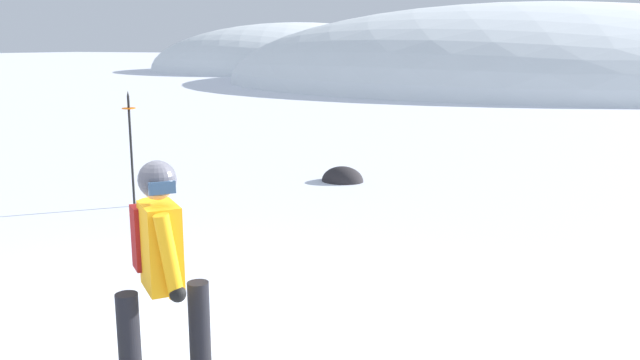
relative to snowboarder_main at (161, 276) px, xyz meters
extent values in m
ellipsoid|color=white|center=(-3.33, 41.93, -0.92)|extent=(39.78, 35.80, 10.06)
ellipsoid|color=white|center=(-25.28, 51.96, -0.92)|extent=(27.64, 24.87, 8.75)
cylinder|color=black|center=(0.17, 0.17, -0.48)|extent=(0.15, 0.15, 0.82)
cylinder|color=black|center=(-0.13, -0.21, -0.48)|extent=(0.15, 0.15, 0.82)
cube|color=#F4A314|center=(0.02, -0.02, 0.22)|extent=(0.42, 0.40, 0.58)
cylinder|color=#F4A314|center=(-0.16, 0.12, 0.22)|extent=(0.19, 0.20, 0.57)
cylinder|color=#F4A314|center=(0.20, -0.16, 0.22)|extent=(0.19, 0.20, 0.57)
sphere|color=black|center=(-0.15, 0.17, -0.03)|extent=(0.11, 0.11, 0.11)
sphere|color=black|center=(0.24, -0.15, -0.03)|extent=(0.11, 0.11, 0.11)
cube|color=maroon|center=(-0.13, 0.11, 0.24)|extent=(0.32, 0.33, 0.44)
cube|color=maroon|center=(-0.21, 0.17, 0.16)|extent=(0.17, 0.19, 0.20)
sphere|color=tan|center=(0.02, -0.02, 0.64)|extent=(0.21, 0.21, 0.21)
sphere|color=#4C4C56|center=(0.02, -0.02, 0.67)|extent=(0.25, 0.25, 0.25)
cube|color=navy|center=(0.12, -0.10, 0.64)|extent=(0.13, 0.15, 0.08)
cylinder|color=black|center=(-3.99, 4.35, -0.08)|extent=(0.04, 0.04, 1.69)
cylinder|color=orange|center=(-3.99, 4.35, 0.59)|extent=(0.20, 0.20, 0.02)
cone|color=black|center=(-3.99, 4.35, 0.81)|extent=(0.04, 0.04, 0.08)
ellipsoid|color=#282628|center=(-1.81, 7.42, -0.92)|extent=(0.78, 0.66, 0.54)
camera|label=1|loc=(2.73, -3.35, 1.53)|focal=36.87mm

